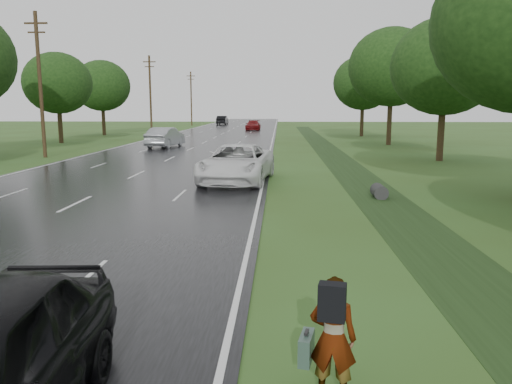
% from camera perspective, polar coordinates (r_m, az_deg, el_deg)
% --- Properties ---
extents(road, '(14.00, 180.00, 0.04)m').
position_cam_1_polar(road, '(55.37, -5.13, 6.02)').
color(road, black).
rests_on(road, ground).
extents(edge_stripe_east, '(0.12, 180.00, 0.01)m').
position_cam_1_polar(edge_stripe_east, '(54.86, 1.91, 6.05)').
color(edge_stripe_east, silver).
rests_on(edge_stripe_east, road).
extents(edge_stripe_west, '(0.12, 180.00, 0.01)m').
position_cam_1_polar(edge_stripe_west, '(56.69, -11.94, 5.96)').
color(edge_stripe_west, silver).
rests_on(edge_stripe_west, road).
extents(center_line, '(0.12, 180.00, 0.01)m').
position_cam_1_polar(center_line, '(55.37, -5.13, 6.05)').
color(center_line, silver).
rests_on(center_line, road).
extents(drainage_ditch, '(2.20, 120.00, 0.56)m').
position_cam_1_polar(drainage_ditch, '(28.95, 10.60, 2.54)').
color(drainage_ditch, black).
rests_on(drainage_ditch, ground).
extents(utility_pole_mid, '(1.60, 0.26, 10.00)m').
position_cam_1_polar(utility_pole_mid, '(38.60, -23.45, 11.36)').
color(utility_pole_mid, '#332315').
rests_on(utility_pole_mid, ground).
extents(utility_pole_far, '(1.60, 0.26, 10.00)m').
position_cam_1_polar(utility_pole_far, '(66.89, -11.98, 10.93)').
color(utility_pole_far, '#332315').
rests_on(utility_pole_far, ground).
extents(utility_pole_distant, '(1.60, 0.26, 10.00)m').
position_cam_1_polar(utility_pole_distant, '(96.22, -7.42, 10.64)').
color(utility_pole_distant, '#332315').
rests_on(utility_pole_distant, ground).
extents(tree_east_c, '(7.00, 7.00, 9.29)m').
position_cam_1_polar(tree_east_c, '(35.48, 20.79, 13.25)').
color(tree_east_c, '#332315').
rests_on(tree_east_c, ground).
extents(tree_east_d, '(8.00, 8.00, 10.76)m').
position_cam_1_polar(tree_east_d, '(48.97, 15.26, 13.60)').
color(tree_east_d, '#332315').
rests_on(tree_east_d, ground).
extents(tree_east_f, '(7.20, 7.20, 9.62)m').
position_cam_1_polar(tree_east_f, '(62.61, 12.16, 12.09)').
color(tree_east_f, '#332315').
rests_on(tree_east_f, ground).
extents(tree_west_d, '(6.60, 6.60, 8.80)m').
position_cam_1_polar(tree_west_d, '(53.41, -21.74, 11.48)').
color(tree_west_d, '#332315').
rests_on(tree_west_d, ground).
extents(tree_west_f, '(7.00, 7.00, 9.29)m').
position_cam_1_polar(tree_west_f, '(66.65, -17.21, 11.52)').
color(tree_west_f, '#332315').
rests_on(tree_west_f, ground).
extents(pedestrian, '(0.75, 0.74, 1.59)m').
position_cam_1_polar(pedestrian, '(6.41, 8.60, -16.01)').
color(pedestrian, '#A5998C').
rests_on(pedestrian, ground).
extents(white_pickup, '(3.61, 6.67, 1.78)m').
position_cam_1_polar(white_pickup, '(23.69, -2.21, 3.30)').
color(white_pickup, white).
rests_on(white_pickup, road).
extents(silver_sedan, '(2.57, 5.52, 1.75)m').
position_cam_1_polar(silver_sedan, '(44.66, -10.32, 6.17)').
color(silver_sedan, gray).
rests_on(silver_sedan, road).
extents(far_car_red, '(2.21, 5.15, 1.48)m').
position_cam_1_polar(far_car_red, '(76.18, -0.33, 7.65)').
color(far_car_red, '#660B0D').
rests_on(far_car_red, road).
extents(far_car_dark, '(1.92, 5.22, 1.71)m').
position_cam_1_polar(far_car_dark, '(99.58, -3.86, 8.19)').
color(far_car_dark, black).
rests_on(far_car_dark, road).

